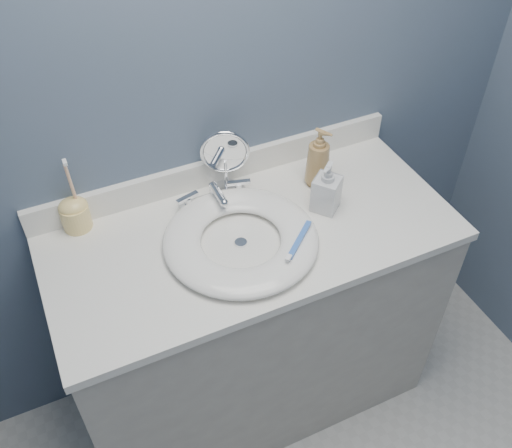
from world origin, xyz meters
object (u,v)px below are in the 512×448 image
makeup_mirror (225,159)px  soap_bottle_amber (318,157)px  soap_bottle_clear (327,187)px  toothbrush_holder (75,213)px

makeup_mirror → soap_bottle_amber: 0.29m
soap_bottle_clear → toothbrush_holder: (-0.71, 0.24, -0.03)m
makeup_mirror → soap_bottle_amber: (0.28, -0.09, -0.02)m
soap_bottle_clear → makeup_mirror: bearing=-170.1°
makeup_mirror → soap_bottle_clear: size_ratio=1.33×
makeup_mirror → soap_bottle_clear: makeup_mirror is taller
makeup_mirror → toothbrush_holder: 0.47m
soap_bottle_amber → toothbrush_holder: 0.76m
soap_bottle_clear → toothbrush_holder: bearing=-147.9°
makeup_mirror → soap_bottle_amber: size_ratio=1.10×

